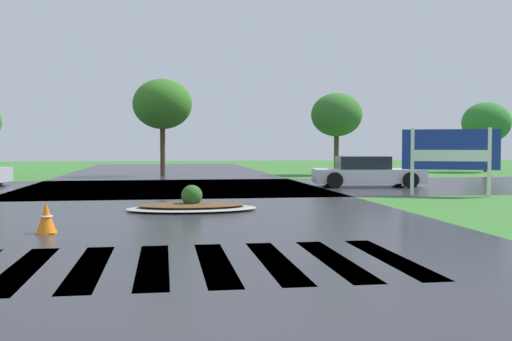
% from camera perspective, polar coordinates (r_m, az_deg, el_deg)
% --- Properties ---
extents(asphalt_roadway, '(11.94, 80.00, 0.01)m').
position_cam_1_polar(asphalt_roadway, '(14.25, -7.57, -4.56)').
color(asphalt_roadway, '#2B2B30').
rests_on(asphalt_roadway, ground).
extents(asphalt_cross_road, '(90.00, 10.75, 0.01)m').
position_cam_1_polar(asphalt_cross_road, '(24.53, -8.08, -1.61)').
color(asphalt_cross_road, '#2B2B30').
rests_on(asphalt_cross_road, ground).
extents(crosswalk_stripes, '(6.75, 3.33, 0.01)m').
position_cam_1_polar(crosswalk_stripes, '(8.90, -6.83, -8.82)').
color(crosswalk_stripes, white).
rests_on(crosswalk_stripes, ground).
extents(estate_billboard, '(2.97, 1.31, 2.31)m').
position_cam_1_polar(estate_billboard, '(21.30, 18.02, 1.67)').
color(estate_billboard, white).
rests_on(estate_billboard, ground).
extents(median_island, '(3.45, 1.87, 0.68)m').
position_cam_1_polar(median_island, '(15.93, -6.13, -3.35)').
color(median_island, '#9E9B93').
rests_on(median_island, ground).
extents(car_white_sedan, '(4.67, 2.52, 1.26)m').
position_cam_1_polar(car_white_sedan, '(25.24, 10.48, -0.18)').
color(car_white_sedan, silver).
rests_on(car_white_sedan, ground).
extents(traffic_cone, '(0.39, 0.39, 0.61)m').
position_cam_1_polar(traffic_cone, '(12.48, -19.33, -4.33)').
color(traffic_cone, orange).
rests_on(traffic_cone, ground).
extents(background_treeline, '(45.79, 5.89, 5.84)m').
position_cam_1_polar(background_treeline, '(35.47, -17.84, 5.48)').
color(background_treeline, '#4C3823').
rests_on(background_treeline, ground).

